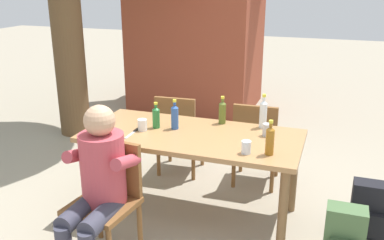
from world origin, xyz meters
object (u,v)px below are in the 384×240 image
at_px(bottle_blue, 175,116).
at_px(person_in_white_shirt, 98,180).
at_px(chair_far_left, 179,130).
at_px(bottle_green, 156,117).
at_px(chair_far_right, 256,140).
at_px(bottle_olive, 222,112).
at_px(backpack_by_near_side, 371,211).
at_px(bottle_clear, 263,113).
at_px(table_knife, 133,133).
at_px(backpack_by_far_side, 344,236).
at_px(brick_kiosk, 197,22).
at_px(cup_white, 142,125).
at_px(bottle_amber, 270,140).
at_px(chair_near_left, 108,194).
at_px(cup_glass, 246,147).
at_px(dining_table, 192,144).
at_px(cup_steel, 267,130).

bearing_deg(bottle_blue, person_in_white_shirt, -104.19).
height_order(chair_far_left, bottle_green, bottle_green).
relative_size(chair_far_right, bottle_olive, 3.48).
distance_m(bottle_olive, backpack_by_near_side, 1.46).
bearing_deg(bottle_blue, bottle_clear, 21.64).
xyz_separation_m(table_knife, backpack_by_far_side, (1.74, -0.10, -0.55)).
distance_m(chair_far_right, brick_kiosk, 3.02).
bearing_deg(brick_kiosk, backpack_by_near_side, -50.65).
distance_m(chair_far_right, table_knife, 1.28).
height_order(cup_white, brick_kiosk, brick_kiosk).
bearing_deg(table_knife, bottle_amber, -3.48).
bearing_deg(bottle_amber, brick_kiosk, 116.63).
xyz_separation_m(bottle_green, table_knife, (-0.13, -0.19, -0.09)).
height_order(bottle_clear, table_knife, bottle_clear).
distance_m(chair_near_left, bottle_blue, 0.90).
relative_size(bottle_clear, backpack_by_near_side, 0.65).
distance_m(bottle_clear, cup_white, 1.04).
bearing_deg(cup_glass, backpack_by_near_side, 23.82).
bearing_deg(brick_kiosk, person_in_white_shirt, -81.04).
distance_m(dining_table, bottle_clear, 0.67).
xyz_separation_m(chair_far_right, cup_glass, (0.11, -0.98, 0.32)).
height_order(chair_far_left, bottle_olive, bottle_olive).
bearing_deg(chair_far_right, bottle_clear, -72.50).
height_order(cup_white, table_knife, cup_white).
bearing_deg(bottle_clear, bottle_blue, -158.36).
xyz_separation_m(bottle_amber, brick_kiosk, (-1.73, 3.45, 0.46)).
bearing_deg(brick_kiosk, chair_far_left, -75.55).
bearing_deg(person_in_white_shirt, cup_white, 91.29).
bearing_deg(person_in_white_shirt, table_knife, 95.48).
height_order(cup_steel, brick_kiosk, brick_kiosk).
bearing_deg(backpack_by_near_side, cup_steel, 179.96).
xyz_separation_m(chair_near_left, cup_steel, (1.00, 0.88, 0.32)).
height_order(chair_far_left, bottle_amber, bottle_amber).
bearing_deg(backpack_by_near_side, chair_near_left, -154.72).
relative_size(bottle_amber, brick_kiosk, 0.11).
xyz_separation_m(bottle_green, cup_white, (-0.08, -0.10, -0.05)).
xyz_separation_m(bottle_olive, backpack_by_far_side, (1.10, -0.59, -0.66)).
xyz_separation_m(chair_far_right, bottle_blue, (-0.59, -0.66, 0.38)).
relative_size(dining_table, person_in_white_shirt, 1.54).
bearing_deg(chair_far_right, bottle_green, -137.68).
xyz_separation_m(bottle_blue, backpack_by_near_side, (1.65, 0.09, -0.65)).
distance_m(bottle_blue, cup_white, 0.29).
xyz_separation_m(dining_table, bottle_green, (-0.34, 0.04, 0.19)).
bearing_deg(cup_white, backpack_by_near_side, 6.76).
distance_m(cup_glass, table_knife, 1.00).
relative_size(chair_near_left, bottle_clear, 2.91).
relative_size(person_in_white_shirt, bottle_olive, 4.71).
distance_m(bottle_clear, bottle_green, 0.93).
bearing_deg(bottle_green, bottle_amber, -14.40).
distance_m(chair_far_right, backpack_by_near_side, 1.23).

